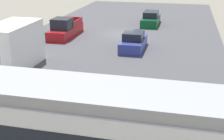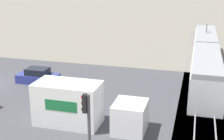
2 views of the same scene
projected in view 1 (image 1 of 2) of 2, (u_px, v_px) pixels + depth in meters
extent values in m
plane|color=slate|center=(123.00, 35.00, 32.22)|extent=(320.00, 320.00, 0.00)
cube|color=#424247|center=(123.00, 35.00, 32.21)|extent=(19.47, 46.85, 0.08)
cube|color=silver|center=(118.00, 139.00, 11.06)|extent=(12.09, 2.75, 3.02)
cube|color=black|center=(118.00, 131.00, 10.94)|extent=(11.73, 2.78, 1.01)
cube|color=gray|center=(118.00, 95.00, 10.46)|extent=(12.09, 2.53, 0.43)
cube|color=white|center=(13.00, 46.00, 22.16)|extent=(2.52, 4.82, 3.19)
cube|color=maroon|center=(66.00, 31.00, 31.32)|extent=(1.91, 5.55, 0.93)
cube|color=black|center=(62.00, 23.00, 30.28)|extent=(1.75, 1.89, 1.01)
cube|color=maroon|center=(61.00, 22.00, 32.32)|extent=(0.11, 2.77, 0.54)
cube|color=maroon|center=(77.00, 22.00, 31.94)|extent=(0.11, 2.77, 0.54)
cube|color=maroon|center=(74.00, 19.00, 33.50)|extent=(1.75, 0.22, 0.54)
cube|color=red|center=(68.00, 23.00, 33.89)|extent=(0.14, 0.04, 0.18)
cube|color=#0C4723|center=(151.00, 21.00, 36.45)|extent=(1.85, 4.78, 0.91)
cube|color=black|center=(151.00, 14.00, 36.18)|extent=(1.59, 2.49, 0.67)
cube|color=navy|center=(133.00, 44.00, 26.96)|extent=(1.88, 4.21, 0.89)
cube|color=black|center=(134.00, 35.00, 26.69)|extent=(1.62, 2.19, 0.65)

